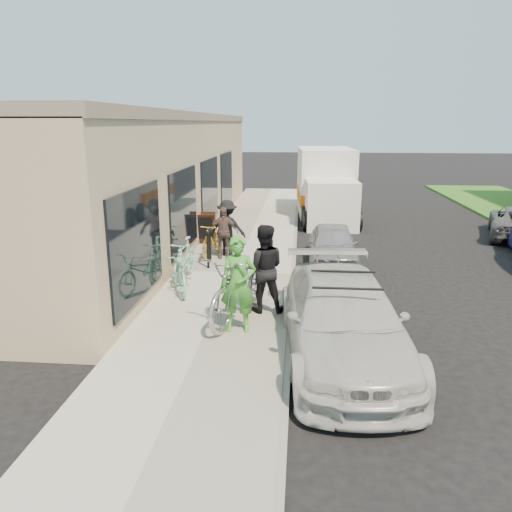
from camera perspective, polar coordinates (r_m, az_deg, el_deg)
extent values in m
plane|color=black|center=(10.09, 6.48, -7.91)|extent=(120.00, 120.00, 0.00)
cube|color=#ADA99C|center=(12.99, -2.64, -2.18)|extent=(3.00, 34.00, 0.15)
cube|color=gray|center=(12.88, 4.22, -2.41)|extent=(0.12, 34.00, 0.13)
cube|color=tan|center=(18.09, -10.92, 8.68)|extent=(3.50, 20.00, 4.00)
cube|color=#7C6F5E|center=(17.99, -11.26, 15.34)|extent=(3.60, 20.00, 0.25)
cube|color=black|center=(10.09, -13.40, 1.35)|extent=(0.06, 3.00, 2.20)
cube|color=black|center=(13.86, -8.25, 5.26)|extent=(0.06, 3.00, 2.20)
cube|color=black|center=(17.74, -5.30, 7.46)|extent=(0.06, 3.00, 2.20)
cube|color=black|center=(21.65, -3.39, 8.86)|extent=(0.06, 3.00, 2.20)
cylinder|color=black|center=(13.28, -5.51, 0.57)|extent=(0.07, 0.07, 0.93)
cylinder|color=black|center=(13.88, -5.27, 1.21)|extent=(0.07, 0.07, 0.93)
cylinder|color=black|center=(13.47, -5.43, 2.82)|extent=(0.12, 0.63, 0.07)
cube|color=black|center=(15.89, -5.83, 3.06)|extent=(0.61, 0.29, 0.97)
cube|color=black|center=(16.23, -5.70, 3.32)|extent=(0.61, 0.29, 0.97)
cube|color=black|center=(15.84, -5.84, 3.21)|extent=(0.49, 0.20, 0.70)
imported|color=#B9B8B4|center=(8.62, 9.91, -7.14)|extent=(2.32, 4.93, 1.39)
cylinder|color=black|center=(7.89, 10.43, -3.75)|extent=(1.10, 0.04, 0.04)
cylinder|color=black|center=(8.77, 9.91, -1.81)|extent=(1.10, 0.04, 0.04)
imported|color=#99999E|center=(14.25, 8.76, 1.26)|extent=(1.39, 3.36, 1.14)
cube|color=white|center=(19.14, 8.60, 5.81)|extent=(2.00, 2.00, 1.81)
cube|color=black|center=(19.08, 8.64, 6.94)|extent=(1.76, 0.15, 0.86)
cube|color=white|center=(21.88, 7.86, 8.49)|extent=(2.39, 4.11, 2.77)
cube|color=#C5660B|center=(21.96, 7.80, 6.88)|extent=(2.41, 4.13, 0.52)
cylinder|color=black|center=(18.68, 5.78, 4.04)|extent=(0.28, 0.77, 0.76)
cylinder|color=black|center=(18.89, 11.57, 3.93)|extent=(0.28, 0.77, 0.76)
cylinder|color=black|center=(19.71, 5.60, 4.62)|extent=(0.28, 0.77, 0.76)
cylinder|color=black|center=(19.91, 11.10, 4.52)|extent=(0.28, 0.77, 0.76)
cylinder|color=black|center=(23.27, 5.11, 6.23)|extent=(0.28, 0.77, 0.76)
cylinder|color=black|center=(23.45, 9.79, 6.14)|extent=(0.28, 0.77, 0.76)
imported|color=#A9A9AC|center=(9.78, -1.71, -3.40)|extent=(1.63, 2.72, 1.35)
imported|color=#3E9130|center=(9.14, -2.05, -3.27)|extent=(0.69, 0.48, 1.79)
imported|color=black|center=(10.09, 0.85, -1.44)|extent=(0.94, 0.76, 1.81)
imported|color=#89CCB1|center=(12.37, -8.14, -0.39)|extent=(0.60, 1.73, 1.02)
imported|color=#89CCB1|center=(11.58, -8.56, -1.67)|extent=(1.18, 1.90, 0.94)
imported|color=gold|center=(14.51, -5.00, 1.94)|extent=(0.74, 1.70, 0.99)
imported|color=black|center=(14.54, -3.29, 3.26)|extent=(1.06, 0.63, 1.62)
imported|color=brown|center=(14.23, -3.80, 2.70)|extent=(0.91, 0.51, 1.47)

